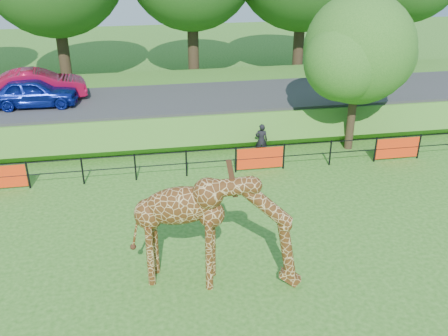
# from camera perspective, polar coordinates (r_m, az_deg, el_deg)

# --- Properties ---
(ground) EXTENTS (90.00, 90.00, 0.00)m
(ground) POSITION_cam_1_polar(r_m,az_deg,el_deg) (13.36, -0.43, -15.96)
(ground) COLOR #2A6318
(ground) RESTS_ON ground
(giraffe) EXTENTS (4.70, 2.07, 3.31)m
(giraffe) POSITION_cam_1_polar(r_m,az_deg,el_deg) (13.33, -0.96, -7.17)
(giraffe) COLOR #512B10
(giraffe) RESTS_ON ground
(perimeter_fence) EXTENTS (28.07, 0.10, 1.10)m
(perimeter_fence) POSITION_cam_1_polar(r_m,az_deg,el_deg) (19.80, -4.32, 0.52)
(perimeter_fence) COLOR black
(perimeter_fence) RESTS_ON ground
(embankment) EXTENTS (40.00, 9.00, 1.30)m
(embankment) POSITION_cam_1_polar(r_m,az_deg,el_deg) (26.74, -6.06, 7.34)
(embankment) COLOR #2A6318
(embankment) RESTS_ON ground
(road) EXTENTS (40.00, 5.00, 0.12)m
(road) POSITION_cam_1_polar(r_m,az_deg,el_deg) (25.10, -5.86, 7.85)
(road) COLOR #313134
(road) RESTS_ON embankment
(car_blue) EXTENTS (4.01, 1.70, 1.35)m
(car_blue) POSITION_cam_1_polar(r_m,az_deg,el_deg) (25.10, -20.91, 8.08)
(car_blue) COLOR #1529AB
(car_blue) RESTS_ON road
(car_red) EXTENTS (4.70, 2.19, 1.49)m
(car_red) POSITION_cam_1_polar(r_m,az_deg,el_deg) (26.03, -20.53, 8.87)
(car_red) COLOR #B90D34
(car_red) RESTS_ON road
(visitor) EXTENTS (0.59, 0.45, 1.46)m
(visitor) POSITION_cam_1_polar(r_m,az_deg,el_deg) (21.59, 4.29, 3.20)
(visitor) COLOR black
(visitor) RESTS_ON ground
(tree_east) EXTENTS (5.40, 4.71, 6.76)m
(tree_east) POSITION_cam_1_polar(r_m,az_deg,el_deg) (22.10, 15.33, 12.56)
(tree_east) COLOR black
(tree_east) RESTS_ON ground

